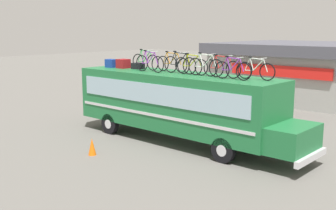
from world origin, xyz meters
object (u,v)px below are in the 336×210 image
Objects in this scene: luggage_bag_3 at (138,66)px; rooftop_bicycle_5 at (192,66)px; rooftop_bicycle_2 at (150,63)px; traffic_cone at (92,147)px; rooftop_bicycle_9 at (256,70)px; luggage_bag_1 at (111,63)px; rooftop_bicycle_6 at (206,66)px; rooftop_bicycle_3 at (172,63)px; rooftop_bicycle_8 at (233,70)px; rooftop_bicycle_4 at (180,64)px; rooftop_bicycle_7 at (222,68)px; bus at (178,102)px; rooftop_bicycle_1 at (145,61)px; luggage_bag_2 at (123,64)px.

rooftop_bicycle_5 is (3.53, -0.25, 0.23)m from luggage_bag_3.
traffic_cone is (0.14, -3.45, -3.11)m from rooftop_bicycle_2.
luggage_bag_3 is 6.43m from rooftop_bicycle_9.
luggage_bag_1 is 5.83m from rooftop_bicycle_6.
rooftop_bicycle_3 reaches higher than rooftop_bicycle_9.
rooftop_bicycle_3 is 1.10× the size of rooftop_bicycle_9.
rooftop_bicycle_9 is (2.90, 0.25, -0.01)m from rooftop_bicycle_5.
luggage_bag_1 is at bearing -177.21° from rooftop_bicycle_9.
rooftop_bicycle_4 is at bearing 174.07° from rooftop_bicycle_8.
rooftop_bicycle_3 is 1.00× the size of rooftop_bicycle_7.
bus is 1.79m from rooftop_bicycle_5.
rooftop_bicycle_1 is (2.16, 0.28, 0.20)m from luggage_bag_1.
rooftop_bicycle_4 is at bearing 71.25° from traffic_cone.
rooftop_bicycle_8 is at bearing -140.91° from rooftop_bicycle_9.
rooftop_bicycle_1 is 2.26m from rooftop_bicycle_4.
traffic_cone is (-0.57, -4.14, -3.09)m from rooftop_bicycle_3.
rooftop_bicycle_3 is 4.30m from rooftop_bicycle_9.
luggage_bag_1 is at bearing -173.22° from rooftop_bicycle_3.
bus is 21.02× the size of luggage_bag_1.
rooftop_bicycle_4 is 1.01× the size of rooftop_bicycle_7.
rooftop_bicycle_4 is at bearing -3.59° from rooftop_bicycle_1.
bus is at bearing -25.76° from rooftop_bicycle_3.
rooftop_bicycle_4 reaches higher than luggage_bag_2.
rooftop_bicycle_9 is (7.24, 0.23, 0.15)m from luggage_bag_2.
bus is 2.21m from rooftop_bicycle_6.
rooftop_bicycle_6 is at bearing -2.31° from rooftop_bicycle_5.
rooftop_bicycle_9 reaches higher than traffic_cone.
rooftop_bicycle_1 is at bearing -174.02° from rooftop_bicycle_3.
rooftop_bicycle_4 is at bearing -0.41° from luggage_bag_2.
rooftop_bicycle_6 is (2.13, -0.33, 0.01)m from rooftop_bicycle_3.
rooftop_bicycle_5 is at bearing -4.04° from luggage_bag_3.
traffic_cone is (-4.19, -3.54, -3.08)m from rooftop_bicycle_8.
rooftop_bicycle_9 reaches higher than bus.
rooftop_bicycle_7 reaches higher than luggage_bag_1.
rooftop_bicycle_8 reaches higher than luggage_bag_3.
rooftop_bicycle_2 is at bearing -10.55° from luggage_bag_2.
rooftop_bicycle_4 reaches higher than rooftop_bicycle_7.
luggage_bag_1 is 0.30× the size of rooftop_bicycle_6.
rooftop_bicycle_9 is at bearing 1.09° from rooftop_bicycle_1.
rooftop_bicycle_1 reaches higher than bus.
rooftop_bicycle_1 is 0.96× the size of rooftop_bicycle_6.
rooftop_bicycle_3 is at bearing 170.56° from rooftop_bicycle_8.
rooftop_bicycle_6 is at bearing -179.01° from rooftop_bicycle_7.
rooftop_bicycle_2 is at bearing -136.15° from rooftop_bicycle_3.
rooftop_bicycle_3 is at bearing 43.85° from rooftop_bicycle_2.
rooftop_bicycle_9 is at bearing 2.79° from luggage_bag_1.
luggage_bag_2 is 2.27m from rooftop_bicycle_2.
rooftop_bicycle_8 reaches higher than luggage_bag_1.
rooftop_bicycle_2 is at bearing -172.73° from rooftop_bicycle_9.
luggage_bag_3 is at bearing 175.00° from rooftop_bicycle_4.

